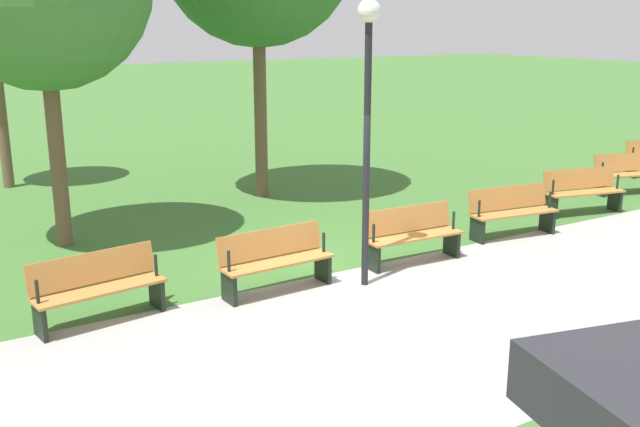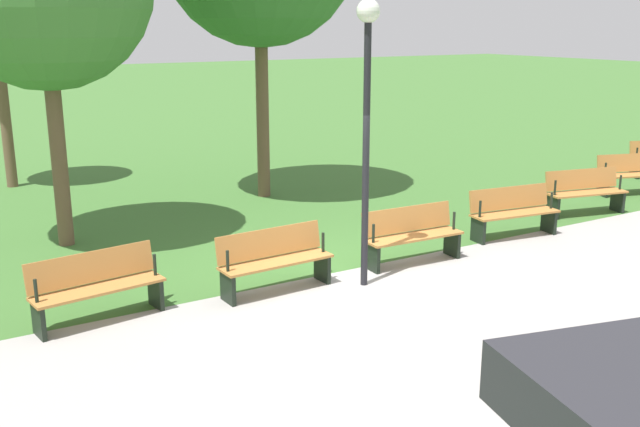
# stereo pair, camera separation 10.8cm
# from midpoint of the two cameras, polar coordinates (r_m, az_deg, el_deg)

# --- Properties ---
(ground_plane) EXTENTS (120.00, 120.00, 0.00)m
(ground_plane) POSITION_cam_midpoint_polar(r_m,az_deg,el_deg) (11.02, 2.12, -5.03)
(ground_plane) COLOR #3D6B2D
(path_paving) EXTENTS (36.59, 4.61, 0.01)m
(path_paving) POSITION_cam_midpoint_polar(r_m,az_deg,el_deg) (9.52, 8.95, -8.47)
(path_paving) COLOR #A39E99
(path_paving) RESTS_ON ground
(bench_1) EXTENTS (1.74, 0.96, 0.89)m
(bench_1) POSITION_cam_midpoint_polar(r_m,az_deg,el_deg) (17.71, 23.07, 2.98)
(bench_1) COLOR #B27538
(bench_1) RESTS_ON ground
(bench_2) EXTENTS (1.74, 0.83, 0.89)m
(bench_2) POSITION_cam_midpoint_polar(r_m,az_deg,el_deg) (15.46, 19.79, 1.72)
(bench_2) COLOR #B27538
(bench_2) RESTS_ON ground
(bench_3) EXTENTS (1.72, 0.69, 0.89)m
(bench_3) POSITION_cam_midpoint_polar(r_m,az_deg,el_deg) (13.40, 14.65, 0.21)
(bench_3) COLOR #B27538
(bench_3) RESTS_ON ground
(bench_4) EXTENTS (1.69, 0.55, 0.89)m
(bench_4) POSITION_cam_midpoint_polar(r_m,az_deg,el_deg) (11.64, 6.95, -1.61)
(bench_4) COLOR #B27538
(bench_4) RESTS_ON ground
(bench_5) EXTENTS (1.69, 0.55, 0.89)m
(bench_5) POSITION_cam_midpoint_polar(r_m,az_deg,el_deg) (10.35, -3.85, -3.63)
(bench_5) COLOR #B27538
(bench_5) RESTS_ON ground
(bench_6) EXTENTS (1.72, 0.69, 0.89)m
(bench_6) POSITION_cam_midpoint_polar(r_m,az_deg,el_deg) (9.73, -17.42, -5.52)
(bench_6) COLOR #B27538
(bench_6) RESTS_ON ground
(lamp_post) EXTENTS (0.32, 0.32, 4.05)m
(lamp_post) POSITION_cam_midpoint_polar(r_m,az_deg,el_deg) (10.10, 3.47, 9.55)
(lamp_post) COLOR black
(lamp_post) RESTS_ON ground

